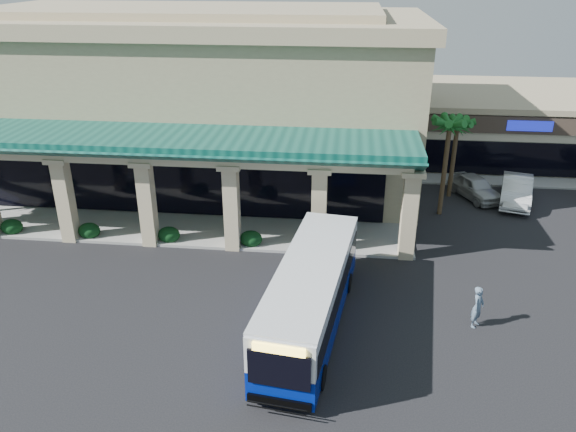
% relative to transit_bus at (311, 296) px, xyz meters
% --- Properties ---
extents(ground, '(110.00, 110.00, 0.00)m').
position_rel_transit_bus_xyz_m(ground, '(-1.58, 1.44, -1.49)').
color(ground, black).
extents(main_building, '(30.80, 14.80, 11.35)m').
position_rel_transit_bus_xyz_m(main_building, '(-9.58, 17.44, 4.18)').
color(main_building, tan).
rests_on(main_building, ground).
extents(arcade, '(30.00, 6.20, 5.70)m').
position_rel_transit_bus_xyz_m(arcade, '(-9.58, 8.24, 1.36)').
color(arcade, '#0B433B').
rests_on(arcade, ground).
extents(strip_mall, '(22.50, 12.50, 4.90)m').
position_rel_transit_bus_xyz_m(strip_mall, '(16.42, 25.44, 0.96)').
color(strip_mall, beige).
rests_on(strip_mall, ground).
extents(palm_0, '(2.40, 2.40, 6.60)m').
position_rel_transit_bus_xyz_m(palm_0, '(6.92, 12.44, 1.81)').
color(palm_0, '#196021').
rests_on(palm_0, ground).
extents(palm_1, '(2.40, 2.40, 5.80)m').
position_rel_transit_bus_xyz_m(palm_1, '(7.92, 15.44, 1.41)').
color(palm_1, '#196021').
rests_on(palm_1, ground).
extents(broadleaf_tree, '(2.60, 2.60, 4.81)m').
position_rel_transit_bus_xyz_m(broadleaf_tree, '(5.92, 20.44, 0.91)').
color(broadleaf_tree, black).
rests_on(broadleaf_tree, ground).
extents(transit_bus, '(3.84, 10.91, 2.98)m').
position_rel_transit_bus_xyz_m(transit_bus, '(0.00, 0.00, 0.00)').
color(transit_bus, '#041B94').
rests_on(transit_bus, ground).
extents(pedestrian, '(0.73, 0.80, 1.84)m').
position_rel_transit_bus_xyz_m(pedestrian, '(6.85, 0.86, -0.57)').
color(pedestrian, slate).
rests_on(pedestrian, ground).
extents(car_silver, '(3.33, 4.63, 1.46)m').
position_rel_transit_bus_xyz_m(car_silver, '(9.49, 15.31, -0.76)').
color(car_silver, '#ADADAD').
rests_on(car_silver, ground).
extents(car_white, '(3.01, 5.34, 1.67)m').
position_rel_transit_bus_xyz_m(car_white, '(11.89, 14.75, -0.66)').
color(car_white, white).
rests_on(car_white, ground).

